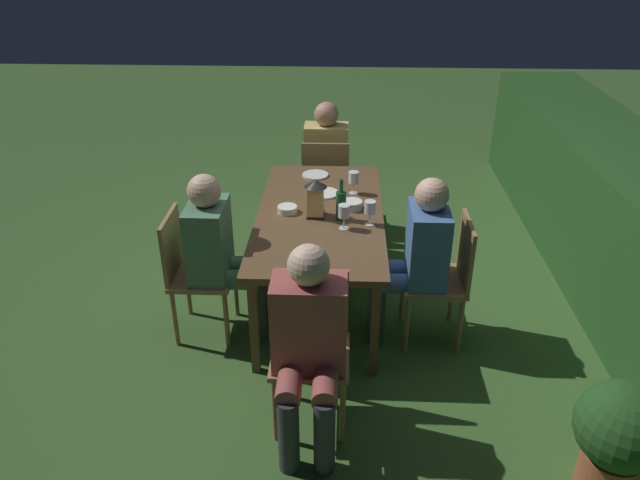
{
  "coord_description": "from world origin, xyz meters",
  "views": [
    {
      "loc": [
        3.78,
        0.16,
        2.52
      ],
      "look_at": [
        0.0,
        0.0,
        0.51
      ],
      "focal_mm": 33.96,
      "sensor_mm": 36.0,
      "label": 1
    }
  ],
  "objects": [
    {
      "name": "ground_plane",
      "position": [
        0.0,
        0.0,
        0.0
      ],
      "size": [
        16.0,
        16.0,
        0.0
      ],
      "primitive_type": "plane",
      "color": "#385B28"
    },
    {
      "name": "dining_table",
      "position": [
        0.0,
        0.0,
        0.67
      ],
      "size": [
        1.78,
        0.87,
        0.72
      ],
      "color": "brown",
      "rests_on": "ground"
    },
    {
      "name": "chair_side_left_b",
      "position": [
        0.4,
        -0.83,
        0.49
      ],
      "size": [
        0.42,
        0.4,
        0.87
      ],
      "color": "#937047",
      "rests_on": "ground"
    },
    {
      "name": "person_in_green",
      "position": [
        0.4,
        -0.63,
        0.64
      ],
      "size": [
        0.38,
        0.47,
        1.15
      ],
      "color": "#4C7A5B",
      "rests_on": "ground"
    },
    {
      "name": "chair_head_near",
      "position": [
        -1.14,
        0.0,
        0.49
      ],
      "size": [
        0.4,
        0.42,
        0.87
      ],
      "color": "#937047",
      "rests_on": "ground"
    },
    {
      "name": "person_in_mustard",
      "position": [
        -1.33,
        0.0,
        0.64
      ],
      "size": [
        0.48,
        0.38,
        1.15
      ],
      "color": "tan",
      "rests_on": "ground"
    },
    {
      "name": "chair_head_far",
      "position": [
        1.14,
        0.0,
        0.49
      ],
      "size": [
        0.4,
        0.42,
        0.87
      ],
      "color": "#937047",
      "rests_on": "ground"
    },
    {
      "name": "person_in_rust",
      "position": [
        1.33,
        0.0,
        0.64
      ],
      "size": [
        0.48,
        0.38,
        1.15
      ],
      "color": "#9E4C47",
      "rests_on": "ground"
    },
    {
      "name": "chair_side_right_b",
      "position": [
        0.4,
        0.83,
        0.49
      ],
      "size": [
        0.42,
        0.4,
        0.87
      ],
      "color": "#937047",
      "rests_on": "ground"
    },
    {
      "name": "person_in_blue",
      "position": [
        0.4,
        0.63,
        0.64
      ],
      "size": [
        0.38,
        0.47,
        1.15
      ],
      "color": "#426699",
      "rests_on": "ground"
    },
    {
      "name": "lantern_centerpiece",
      "position": [
        0.06,
        -0.03,
        0.87
      ],
      "size": [
        0.15,
        0.15,
        0.27
      ],
      "color": "black",
      "rests_on": "dining_table"
    },
    {
      "name": "green_bottle_on_table",
      "position": [
        0.1,
        0.14,
        0.83
      ],
      "size": [
        0.07,
        0.07,
        0.29
      ],
      "color": "#195128",
      "rests_on": "dining_table"
    },
    {
      "name": "wine_glass_a",
      "position": [
        -0.34,
        0.23,
        0.84
      ],
      "size": [
        0.08,
        0.08,
        0.17
      ],
      "color": "silver",
      "rests_on": "dining_table"
    },
    {
      "name": "wine_glass_b",
      "position": [
        0.17,
        0.34,
        0.84
      ],
      "size": [
        0.08,
        0.08,
        0.17
      ],
      "color": "silver",
      "rests_on": "dining_table"
    },
    {
      "name": "wine_glass_c",
      "position": [
        0.24,
        0.17,
        0.84
      ],
      "size": [
        0.08,
        0.08,
        0.17
      ],
      "color": "silver",
      "rests_on": "dining_table"
    },
    {
      "name": "plate_a",
      "position": [
        -0.67,
        -0.07,
        0.73
      ],
      "size": [
        0.21,
        0.21,
        0.01
      ],
      "primitive_type": "cylinder",
      "color": "silver",
      "rests_on": "dining_table"
    },
    {
      "name": "plate_b",
      "position": [
        -0.32,
        0.01,
        0.73
      ],
      "size": [
        0.22,
        0.22,
        0.01
      ],
      "primitive_type": "cylinder",
      "color": "white",
      "rests_on": "dining_table"
    },
    {
      "name": "bowl_olives",
      "position": [
        0.01,
        -0.23,
        0.75
      ],
      "size": [
        0.14,
        0.14,
        0.05
      ],
      "color": "silver",
      "rests_on": "dining_table"
    },
    {
      "name": "bowl_bread",
      "position": [
        -0.07,
        0.22,
        0.75
      ],
      "size": [
        0.14,
        0.14,
        0.06
      ],
      "color": "silver",
      "rests_on": "dining_table"
    },
    {
      "name": "potted_plant_by_hedge",
      "position": [
        1.62,
        1.49,
        0.36
      ],
      "size": [
        0.44,
        0.44,
        0.63
      ],
      "color": "#9E5133",
      "rests_on": "ground"
    }
  ]
}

